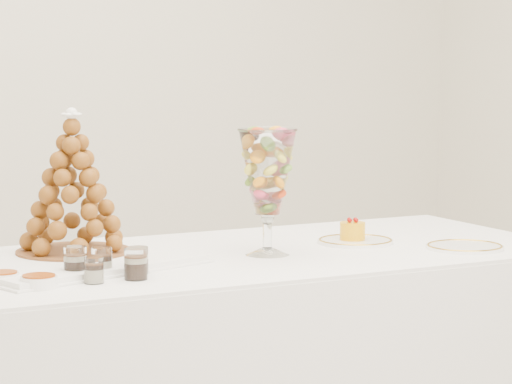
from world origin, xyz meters
TOP-DOWN VIEW (x-y plane):
  - lace_tray at (-0.44, 0.25)m, footprint 0.68×0.57m
  - macaron_vase at (0.10, 0.12)m, footprint 0.16×0.16m
  - cake_plate at (0.42, 0.16)m, footprint 0.22×0.22m
  - spare_plate at (0.63, -0.08)m, footprint 0.22×0.22m
  - verrine_a at (-0.49, 0.07)m, footprint 0.07×0.07m
  - verrine_b at (-0.43, 0.07)m, footprint 0.06×0.06m
  - verrine_c at (-0.34, 0.04)m, footprint 0.05×0.05m
  - verrine_d at (-0.48, -0.02)m, footprint 0.05×0.05m
  - verrine_e at (-0.38, -0.03)m, footprint 0.07×0.07m
  - ramekin_back at (-0.67, 0.10)m, footprint 0.08×0.08m
  - ramekin_front at (-0.62, -0.01)m, footprint 0.09×0.09m
  - croquembouche at (-0.40, 0.32)m, footprint 0.31×0.31m
  - mousse_cake at (0.42, 0.17)m, footprint 0.07×0.07m

SIDE VIEW (x-z plane):
  - spare_plate at x=0.63m, z-range 0.81..0.82m
  - cake_plate at x=0.42m, z-range 0.81..0.82m
  - lace_tray at x=-0.44m, z-range 0.81..0.83m
  - ramekin_back at x=-0.67m, z-range 0.81..0.83m
  - ramekin_front at x=-0.62m, z-range 0.81..0.83m
  - verrine_d at x=-0.48m, z-range 0.81..0.87m
  - verrine_c at x=-0.34m, z-range 0.81..0.88m
  - verrine_b at x=-0.43m, z-range 0.81..0.88m
  - mousse_cake at x=0.42m, z-range 0.81..0.88m
  - verrine_e at x=-0.38m, z-range 0.81..0.88m
  - verrine_a at x=-0.49m, z-range 0.81..0.88m
  - croquembouche at x=-0.40m, z-range 0.82..1.21m
  - macaron_vase at x=0.10m, z-range 0.86..1.21m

